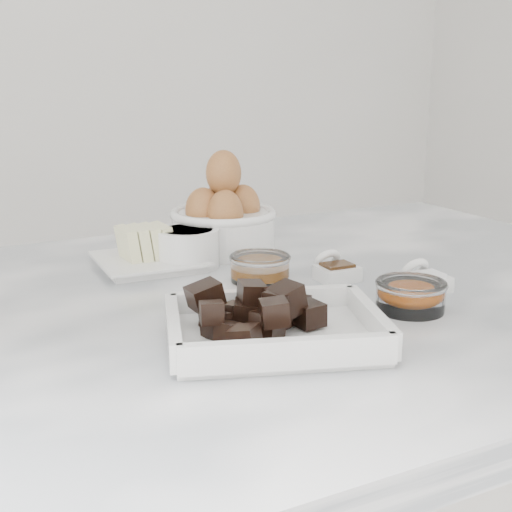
{
  "coord_description": "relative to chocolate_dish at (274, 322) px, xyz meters",
  "views": [
    {
      "loc": [
        -0.38,
        -0.74,
        1.21
      ],
      "look_at": [
        0.02,
        0.03,
        0.98
      ],
      "focal_mm": 50.0,
      "sensor_mm": 36.0,
      "label": 1
    }
  ],
  "objects": [
    {
      "name": "egg_bowl",
      "position": [
        0.11,
        0.36,
        0.03
      ],
      "size": [
        0.16,
        0.16,
        0.15
      ],
      "color": "white",
      "rests_on": "marble_slab"
    },
    {
      "name": "butter_plate",
      "position": [
        -0.02,
        0.33,
        -0.0
      ],
      "size": [
        0.15,
        0.15,
        0.06
      ],
      "color": "white",
      "rests_on": "marble_slab"
    },
    {
      "name": "marble_slab",
      "position": [
        0.05,
        0.15,
        -0.04
      ],
      "size": [
        1.2,
        0.8,
        0.04
      ],
      "primitive_type": "cube",
      "color": "white",
      "rests_on": "cabinet"
    },
    {
      "name": "honey_bowl",
      "position": [
        0.09,
        0.2,
        -0.01
      ],
      "size": [
        0.08,
        0.08,
        0.04
      ],
      "color": "white",
      "rests_on": "marble_slab"
    },
    {
      "name": "sugar_ramekin",
      "position": [
        0.03,
        0.31,
        0.01
      ],
      "size": [
        0.09,
        0.09,
        0.05
      ],
      "color": "white",
      "rests_on": "marble_slab"
    },
    {
      "name": "chocolate_dish",
      "position": [
        0.0,
        0.0,
        0.0
      ],
      "size": [
        0.25,
        0.22,
        0.06
      ],
      "color": "white",
      "rests_on": "marble_slab"
    },
    {
      "name": "zest_bowl",
      "position": [
        0.19,
        0.02,
        -0.0
      ],
      "size": [
        0.08,
        0.08,
        0.04
      ],
      "color": "white",
      "rests_on": "marble_slab"
    },
    {
      "name": "salt_spoon",
      "position": [
        0.26,
        0.08,
        -0.01
      ],
      "size": [
        0.05,
        0.06,
        0.04
      ],
      "color": "white",
      "rests_on": "marble_slab"
    },
    {
      "name": "vanilla_spoon",
      "position": [
        0.18,
        0.16,
        -0.01
      ],
      "size": [
        0.05,
        0.07,
        0.04
      ],
      "color": "white",
      "rests_on": "marble_slab"
    }
  ]
}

